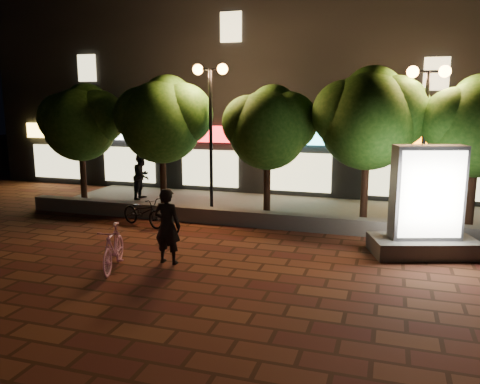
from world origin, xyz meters
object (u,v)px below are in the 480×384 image
at_px(tree_far_left, 82,120).
at_px(rider, 167,226).
at_px(tree_left, 163,117).
at_px(street_lamp_right, 426,105).
at_px(tree_mid, 270,125).
at_px(scooter_pink, 113,248).
at_px(street_lamp_left, 210,101).
at_px(pedestrian, 142,176).
at_px(scooter_parked, 143,212).
at_px(tree_far_right, 480,123).
at_px(tree_right, 370,115).
at_px(ad_kiosk, 426,211).

height_order(tree_far_left, rider, tree_far_left).
xyz_separation_m(tree_left, street_lamp_right, (8.95, -0.26, 0.45)).
relative_size(tree_mid, scooter_pink, 2.50).
bearing_deg(street_lamp_left, scooter_pink, -91.83).
bearing_deg(street_lamp_right, tree_far_left, 178.79).
bearing_deg(street_lamp_right, tree_left, 178.32).
distance_m(street_lamp_left, rider, 6.19).
bearing_deg(tree_left, pedestrian, 145.74).
distance_m(street_lamp_right, rider, 8.63).
relative_size(tree_far_left, scooter_pink, 2.57).
bearing_deg(scooter_parked, tree_mid, -35.06).
xyz_separation_m(tree_far_right, pedestrian, (-12.08, 1.08, -2.35)).
bearing_deg(tree_right, street_lamp_left, -177.19).
distance_m(tree_left, tree_right, 7.30).
distance_m(street_lamp_left, scooter_parked, 4.48).
distance_m(rider, pedestrian, 7.96).
xyz_separation_m(street_lamp_left, scooter_pink, (-0.20, -6.12, -3.49)).
bearing_deg(scooter_parked, street_lamp_right, -55.67).
height_order(scooter_pink, rider, rider).
xyz_separation_m(street_lamp_left, rider, (0.86, -5.31, -3.07)).
bearing_deg(street_lamp_left, tree_far_right, 1.76).
bearing_deg(scooter_parked, street_lamp_left, -14.04).
bearing_deg(scooter_parked, tree_far_left, 76.37).
bearing_deg(tree_right, street_lamp_right, -9.10).
relative_size(tree_left, scooter_pink, 2.72).
xyz_separation_m(ad_kiosk, scooter_pink, (-7.21, -3.47, -0.63)).
xyz_separation_m(tree_right, scooter_parked, (-6.86, -2.55, -3.09)).
xyz_separation_m(tree_mid, ad_kiosk, (4.96, -2.91, -2.04)).
bearing_deg(tree_mid, ad_kiosk, -30.43).
distance_m(tree_mid, rider, 6.13).
relative_size(tree_far_left, tree_left, 0.95).
bearing_deg(scooter_parked, pedestrian, 48.38).
xyz_separation_m(tree_far_left, pedestrian, (1.92, 1.08, -2.27)).
relative_size(ad_kiosk, scooter_parked, 1.62).
bearing_deg(tree_right, ad_kiosk, -60.39).
height_order(tree_left, tree_mid, tree_left).
xyz_separation_m(tree_left, ad_kiosk, (8.96, -2.91, -2.27)).
relative_size(tree_mid, street_lamp_left, 0.87).
height_order(tree_far_left, tree_right, tree_right).
height_order(tree_far_right, street_lamp_left, street_lamp_left).
distance_m(ad_kiosk, rider, 6.71).
bearing_deg(tree_far_left, tree_mid, -0.00).
xyz_separation_m(tree_mid, scooter_parked, (-3.55, -2.55, -2.74)).
bearing_deg(tree_right, rider, -128.91).
distance_m(tree_far_right, scooter_pink, 11.19).
xyz_separation_m(tree_far_right, rider, (-7.70, -5.58, -2.41)).
distance_m(rider, scooter_parked, 3.87).
bearing_deg(tree_right, scooter_pink, -131.02).
relative_size(tree_right, ad_kiosk, 1.71).
bearing_deg(scooter_pink, tree_mid, 53.07).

